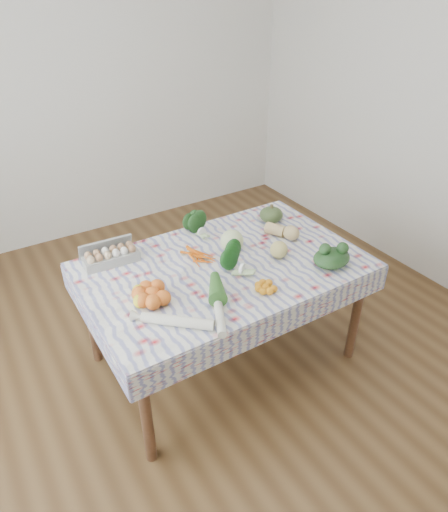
{
  "coord_description": "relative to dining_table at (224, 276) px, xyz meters",
  "views": [
    {
      "loc": [
        -1.21,
        -1.94,
        2.26
      ],
      "look_at": [
        0.0,
        0.0,
        0.82
      ],
      "focal_mm": 32.0,
      "sensor_mm": 36.0,
      "label": 1
    }
  ],
  "objects": [
    {
      "name": "ground",
      "position": [
        0.0,
        0.0,
        -0.68
      ],
      "size": [
        4.5,
        4.5,
        0.0
      ],
      "primitive_type": "plane",
      "color": "#51351B",
      "rests_on": "ground"
    },
    {
      "name": "wall_back",
      "position": [
        0.0,
        2.25,
        0.72
      ],
      "size": [
        4.0,
        0.04,
        2.8
      ],
      "primitive_type": "cube",
      "color": "silver",
      "rests_on": "ground"
    },
    {
      "name": "dining_table",
      "position": [
        0.0,
        0.0,
        0.0
      ],
      "size": [
        1.6,
        1.0,
        0.75
      ],
      "color": "brown",
      "rests_on": "ground"
    },
    {
      "name": "tablecloth",
      "position": [
        0.0,
        0.0,
        0.08
      ],
      "size": [
        1.66,
        1.06,
        0.01
      ],
      "primitive_type": "cube",
      "color": "silver",
      "rests_on": "dining_table"
    },
    {
      "name": "egg_carton",
      "position": [
        -0.57,
        0.37,
        0.13
      ],
      "size": [
        0.33,
        0.15,
        0.09
      ],
      "primitive_type": "cube",
      "rotation": [
        0.0,
        0.0,
        -0.04
      ],
      "color": "#979792",
      "rests_on": "tablecloth"
    },
    {
      "name": "carrot_bunch",
      "position": [
        -0.11,
        0.13,
        0.1
      ],
      "size": [
        0.22,
        0.21,
        0.03
      ],
      "primitive_type": "cube",
      "rotation": [
        0.0,
        0.0,
        0.25
      ],
      "color": "#D85A0C",
      "rests_on": "tablecloth"
    },
    {
      "name": "kale_bunch",
      "position": [
        0.05,
        0.41,
        0.15
      ],
      "size": [
        0.16,
        0.15,
        0.14
      ],
      "primitive_type": "ellipsoid",
      "rotation": [
        0.0,
        0.0,
        0.07
      ],
      "color": "#183A15",
      "rests_on": "tablecloth"
    },
    {
      "name": "kabocha_squash",
      "position": [
        0.57,
        0.29,
        0.14
      ],
      "size": [
        0.21,
        0.21,
        0.11
      ],
      "primitive_type": "ellipsoid",
      "rotation": [
        0.0,
        0.0,
        -0.38
      ],
      "color": "#3D5128",
      "rests_on": "tablecloth"
    },
    {
      "name": "cabbage",
      "position": [
        0.12,
        0.1,
        0.16
      ],
      "size": [
        0.18,
        0.18,
        0.14
      ],
      "primitive_type": "sphere",
      "rotation": [
        0.0,
        0.0,
        0.31
      ],
      "color": "#C4D592",
      "rests_on": "tablecloth"
    },
    {
      "name": "butternut_squash",
      "position": [
        0.5,
        0.08,
        0.14
      ],
      "size": [
        0.19,
        0.25,
        0.1
      ],
      "primitive_type": "ellipsoid",
      "rotation": [
        0.0,
        0.0,
        0.47
      ],
      "color": "tan",
      "rests_on": "tablecloth"
    },
    {
      "name": "orange_cluster",
      "position": [
        -0.51,
        -0.1,
        0.13
      ],
      "size": [
        0.31,
        0.31,
        0.09
      ],
      "primitive_type": "cube",
      "rotation": [
        0.0,
        0.0,
        -0.14
      ],
      "color": "orange",
      "rests_on": "tablecloth"
    },
    {
      "name": "broccoli",
      "position": [
        -0.0,
        -0.11,
        0.14
      ],
      "size": [
        0.23,
        0.23,
        0.12
      ],
      "primitive_type": "ellipsoid",
      "rotation": [
        0.0,
        0.0,
        0.6
      ],
      "color": "#144614",
      "rests_on": "tablecloth"
    },
    {
      "name": "mandarin_cluster",
      "position": [
        0.06,
        -0.34,
        0.11
      ],
      "size": [
        0.18,
        0.18,
        0.05
      ],
      "primitive_type": "cube",
      "rotation": [
        0.0,
        0.0,
        -0.2
      ],
      "color": "orange",
      "rests_on": "tablecloth"
    },
    {
      "name": "grapefruit",
      "position": [
        0.33,
        -0.11,
        0.14
      ],
      "size": [
        0.11,
        0.11,
        0.11
      ],
      "primitive_type": "sphere",
      "rotation": [
        0.0,
        0.0,
        -0.03
      ],
      "color": "#CEBE66",
      "rests_on": "tablecloth"
    },
    {
      "name": "spinach_bag",
      "position": [
        0.53,
        -0.35,
        0.14
      ],
      "size": [
        0.28,
        0.25,
        0.1
      ],
      "primitive_type": "ellipsoid",
      "rotation": [
        0.0,
        0.0,
        -0.33
      ],
      "color": "#1B3818",
      "rests_on": "tablecloth"
    },
    {
      "name": "daikon",
      "position": [
        -0.49,
        -0.35,
        0.11
      ],
      "size": [
        0.32,
        0.3,
        0.06
      ],
      "primitive_type": "cylinder",
      "rotation": [
        1.57,
        0.0,
        0.83
      ],
      "color": "white",
      "rests_on": "tablecloth"
    },
    {
      "name": "leek",
      "position": [
        -0.25,
        -0.35,
        0.11
      ],
      "size": [
        0.25,
        0.43,
        0.05
      ],
      "primitive_type": "cylinder",
      "rotation": [
        1.57,
        0.0,
        -0.46
      ],
      "color": "silver",
      "rests_on": "tablecloth"
    }
  ]
}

